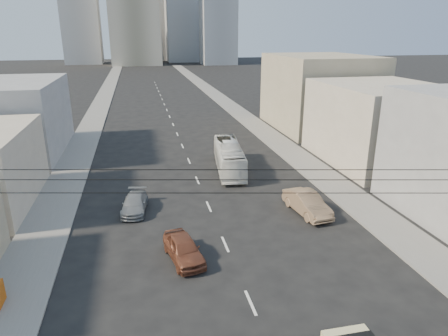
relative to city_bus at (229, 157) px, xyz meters
name	(u,v)px	position (x,y,z in m)	size (l,w,h in m)	color
sidewalk_left	(101,104)	(-15.26, 41.78, -1.29)	(3.50, 180.00, 0.12)	slate
sidewalk_right	(223,100)	(8.24, 41.78, -1.29)	(3.50, 180.00, 0.12)	slate
lane_dashes	(171,120)	(-3.51, 24.78, -1.35)	(0.15, 104.00, 0.01)	silver
city_bus	(229,157)	(0.00, 0.00, 0.00)	(2.27, 9.71, 2.70)	silver
sedan_brown	(184,249)	(-6.31, -15.44, -0.63)	(1.71, 4.24, 1.44)	brown
sedan_tan	(307,203)	(3.50, -10.94, -0.55)	(1.69, 4.86, 1.60)	#917155
sedan_grey	(135,204)	(-9.14, -7.84, -0.74)	(1.73, 4.25, 1.23)	gray
overhead_wires	(321,181)	(-3.51, -26.72, 7.61)	(23.01, 5.02, 0.72)	black
bldg_right_mid	(380,123)	(15.99, -0.22, 2.65)	(11.00, 14.00, 8.00)	#B7A993
bldg_right_far	(319,92)	(16.49, 15.78, 3.65)	(12.00, 16.00, 10.00)	tan
bldg_left_far	(2,118)	(-23.01, 10.78, 2.65)	(12.00, 16.00, 8.00)	gray
midrise_ne	(183,16)	(14.49, 156.78, 18.65)	(16.00, 16.00, 40.00)	#979A9F
midrise_nw	(81,22)	(-29.51, 151.78, 15.65)	(15.00, 15.00, 34.00)	#979A9F
midrise_back	(155,12)	(2.49, 171.78, 20.65)	(18.00, 18.00, 44.00)	gray
midrise_east	(218,30)	(26.49, 136.78, 12.65)	(14.00, 14.00, 28.00)	#979A9F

